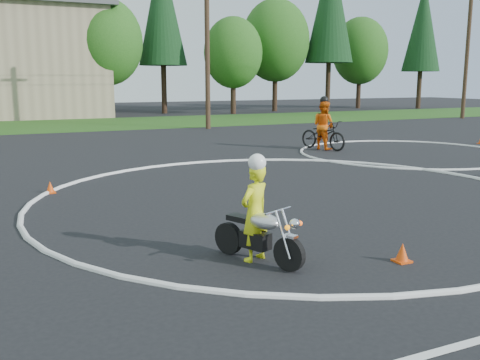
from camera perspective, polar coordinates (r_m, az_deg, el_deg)
name	(u,v)px	position (r m, az deg, el deg)	size (l,w,h in m)	color
ground	(372,229)	(10.37, 13.95, -5.10)	(120.00, 120.00, 0.00)	black
grass_strip	(101,124)	(35.41, -14.64, 5.82)	(120.00, 10.00, 0.02)	#1E4714
course_markings	(334,181)	(15.03, 10.04, -0.08)	(19.05, 19.05, 0.12)	silver
primary_motorcycle	(259,235)	(8.17, 2.09, -5.86)	(0.84, 1.61, 0.90)	black
rider_primary_grp	(255,210)	(8.17, 1.60, -3.17)	(0.65, 0.56, 1.67)	yellow
rider_second_grp	(323,131)	(21.81, 8.88, 5.21)	(1.36, 2.35, 2.13)	black
traffic_cones	(429,182)	(14.83, 19.52, -0.18)	(18.50, 12.53, 0.30)	#DF450B
treeline	(255,34)	(47.48, 1.61, 15.26)	(38.20, 8.10, 14.52)	#382619
utility_poles	(207,36)	(30.99, -3.53, 15.10)	(41.60, 1.12, 10.00)	#473321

